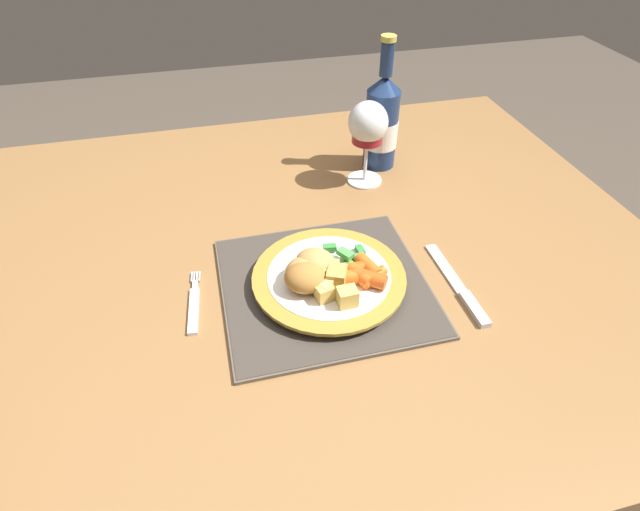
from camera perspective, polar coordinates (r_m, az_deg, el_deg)
ground_plane at (r=1.44m, az=-1.32°, el=-22.39°), size 6.00×6.00×0.00m
dining_table at (r=0.91m, az=-1.94°, el=-3.24°), size 1.23×1.00×0.74m
placemat at (r=0.77m, az=0.54°, el=-3.45°), size 0.31×0.30×0.01m
dinner_plate at (r=0.77m, az=1.03°, el=-2.68°), size 0.24×0.24×0.02m
breaded_croquettes at (r=0.74m, az=-1.31°, el=-1.78°), size 0.10×0.10×0.04m
green_beans_pile at (r=0.78m, az=2.89°, el=-0.42°), size 0.08×0.08×0.02m
glazed_carrots at (r=0.75m, az=4.90°, el=-2.11°), size 0.08×0.08×0.02m
fork at (r=0.77m, az=-14.20°, el=-5.60°), size 0.03×0.13×0.01m
table_knife at (r=0.80m, az=15.81°, el=-3.80°), size 0.02×0.19×0.01m
wine_glass at (r=0.97m, az=5.49°, el=14.44°), size 0.08×0.08×0.17m
bottle at (r=1.04m, az=7.05°, el=14.87°), size 0.07×0.07×0.26m
roast_potatoes at (r=0.73m, az=1.66°, el=-3.23°), size 0.06×0.09×0.03m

